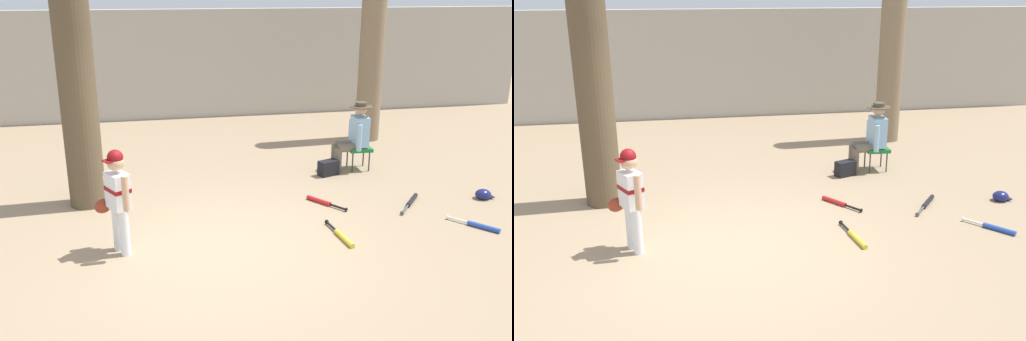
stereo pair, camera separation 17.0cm
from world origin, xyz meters
TOP-DOWN VIEW (x-y plane):
  - ground_plane at (0.00, 0.00)m, footprint 60.00×60.00m
  - concrete_back_wall at (0.00, 7.42)m, footprint 18.00×0.36m
  - tree_near_player at (-1.70, 1.89)m, footprint 0.81×0.81m
  - tree_behind_spectator at (3.79, 4.56)m, footprint 0.84×0.84m
  - young_ballplayer at (-1.18, 0.18)m, footprint 0.49×0.54m
  - folding_stool at (2.85, 2.66)m, footprint 0.42×0.42m
  - seated_spectator at (2.75, 2.67)m, footprint 0.67×0.53m
  - handbag_beside_stool at (2.23, 2.44)m, footprint 0.38×0.29m
  - bat_blue_youth at (3.52, -0.07)m, footprint 0.48×0.62m
  - bat_black_composite at (3.02, 0.94)m, footprint 0.58×0.67m
  - bat_yellow_trainer at (1.59, -0.01)m, footprint 0.14×0.80m
  - bat_red_barrel at (1.71, 1.20)m, footprint 0.45×0.64m
  - batting_helmet_navy at (4.19, 0.90)m, footprint 0.28×0.22m

SIDE VIEW (x-z plane):
  - ground_plane at x=0.00m, z-range 0.00..0.00m
  - bat_blue_youth at x=3.52m, z-range 0.00..0.07m
  - bat_black_composite at x=3.02m, z-range 0.00..0.07m
  - bat_yellow_trainer at x=1.59m, z-range 0.00..0.07m
  - bat_red_barrel at x=1.71m, z-range 0.00..0.07m
  - batting_helmet_navy at x=4.19m, z-range -0.01..0.15m
  - handbag_beside_stool at x=2.23m, z-range 0.00..0.26m
  - folding_stool at x=2.85m, z-range 0.16..0.57m
  - seated_spectator at x=2.75m, z-range 0.04..1.24m
  - young_ballplayer at x=-1.18m, z-range 0.09..1.40m
  - concrete_back_wall at x=0.00m, z-range 0.00..2.56m
  - tree_behind_spectator at x=3.79m, z-range -0.43..3.97m
  - tree_near_player at x=-1.70m, z-range -0.41..5.57m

